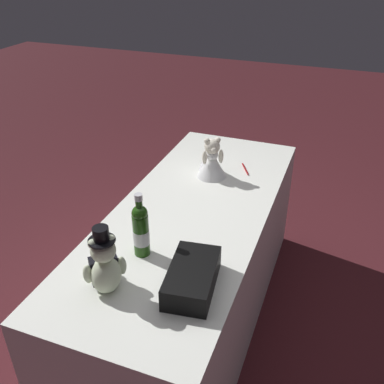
% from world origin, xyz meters
% --- Properties ---
extents(ground_plane, '(12.00, 12.00, 0.00)m').
position_xyz_m(ground_plane, '(0.00, 0.00, 0.00)').
color(ground_plane, '#47191E').
extents(reception_table, '(1.85, 0.73, 0.73)m').
position_xyz_m(reception_table, '(0.00, 0.00, 0.36)').
color(reception_table, white).
rests_on(reception_table, ground_plane).
extents(teddy_bear_groom, '(0.16, 0.15, 0.29)m').
position_xyz_m(teddy_bear_groom, '(0.64, -0.11, 0.84)').
color(teddy_bear_groom, beige).
rests_on(teddy_bear_groom, reception_table).
extents(teddy_bear_bride, '(0.21, 0.19, 0.23)m').
position_xyz_m(teddy_bear_bride, '(-0.38, -0.03, 0.82)').
color(teddy_bear_bride, white).
rests_on(teddy_bear_bride, reception_table).
extents(champagne_bottle, '(0.07, 0.07, 0.29)m').
position_xyz_m(champagne_bottle, '(0.40, -0.08, 0.85)').
color(champagne_bottle, '#224D13').
rests_on(champagne_bottle, reception_table).
extents(signing_pen, '(0.13, 0.08, 0.01)m').
position_xyz_m(signing_pen, '(-0.50, 0.14, 0.73)').
color(signing_pen, maroon).
rests_on(signing_pen, reception_table).
extents(gift_case_black, '(0.33, 0.21, 0.09)m').
position_xyz_m(gift_case_black, '(0.51, 0.19, 0.77)').
color(gift_case_black, black).
rests_on(gift_case_black, reception_table).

